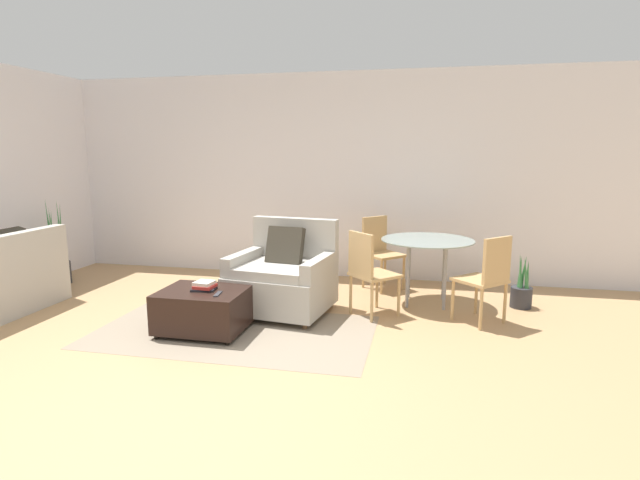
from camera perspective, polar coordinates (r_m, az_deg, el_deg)
The scene contains 13 objects.
ground_plane at distance 4.12m, azimuth -12.72°, elevation -14.70°, with size 20.00×20.00×0.00m, color tan.
wall_back at distance 6.91m, azimuth -1.46°, elevation 7.27°, with size 12.00×0.06×2.75m.
area_rug at distance 4.95m, azimuth -9.79°, elevation -10.25°, with size 2.65×1.47×0.01m.
armchair at distance 5.38m, azimuth -4.24°, elevation -4.38°, with size 1.10×1.03×0.98m.
ottoman at distance 4.94m, azimuth -13.17°, elevation -7.68°, with size 0.80×0.64×0.41m.
book_stack at distance 4.89m, azimuth -13.08°, elevation -5.14°, with size 0.25×0.21×0.08m.
tv_remote_primary at distance 4.71m, azimuth -11.60°, elevation -6.06°, with size 0.06×0.17×0.01m.
potted_plant at distance 7.37m, azimuth -27.86°, elevation -2.43°, with size 0.33×0.33×1.13m.
dining_table at distance 5.72m, azimuth 12.15°, elevation -0.83°, with size 1.03×1.03×0.74m.
dining_chair_near_left at distance 5.20m, azimuth 5.55°, elevation -3.23°, with size 0.59×0.59×0.90m.
dining_chair_near_right at distance 5.21m, azimuth 18.59°, elevation -3.71°, with size 0.59×0.59×0.90m.
dining_chair_far_left at distance 6.35m, azimuth 6.80°, elevation -0.83°, with size 0.59×0.59×0.90m.
potted_plant_small at distance 5.99m, azimuth 22.04°, elevation -5.48°, with size 0.23×0.23×0.61m.
Camera 1 is at (1.63, -3.38, 1.71)m, focal length 28.00 mm.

